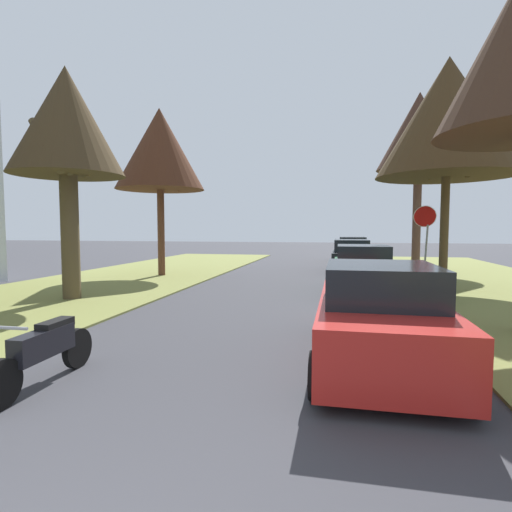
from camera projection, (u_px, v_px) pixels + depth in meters
The scene contains 10 objects.
stop_sign_far at pixel (425, 227), 14.79m from camera, with size 0.81×0.70×2.92m.
street_tree_right_mid_b at pixel (448, 118), 13.44m from camera, with size 4.65×4.65×7.81m.
street_tree_right_far at pixel (419, 132), 19.81m from camera, with size 4.05×4.05×8.79m.
street_tree_left_mid_b at pixel (66, 124), 11.51m from camera, with size 3.21×3.21×6.72m.
street_tree_left_far at pixel (160, 150), 17.36m from camera, with size 3.83×3.83×7.27m.
parked_sedan_red at pixel (379, 317), 6.32m from camera, with size 1.95×4.41×1.57m.
parked_sedan_green at pixel (362, 271), 13.15m from camera, with size 1.95×4.41×1.57m.
parked_sedan_black at pixel (351, 257), 19.51m from camera, with size 1.95×4.41×1.57m.
parked_sedan_tan at pixel (352, 250), 25.63m from camera, with size 1.95×4.41×1.57m.
parked_motorcycle at pixel (44, 350), 5.38m from camera, with size 0.60×2.05×0.97m.
Camera 1 is at (1.60, -0.72, 2.12)m, focal length 28.07 mm.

